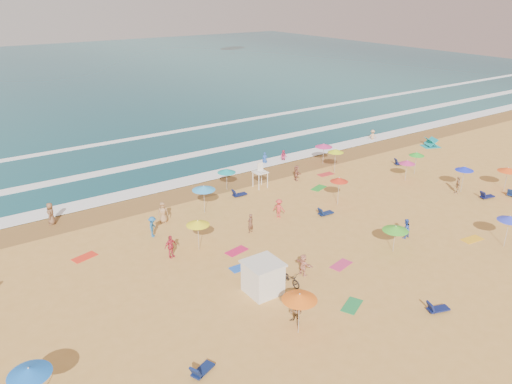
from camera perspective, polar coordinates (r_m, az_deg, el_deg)
ground at (r=38.85m, az=4.64°, el=-4.94°), size 220.00×220.00×0.00m
ocean at (r=114.16m, az=-23.37°, el=11.70°), size 220.00×140.00×0.18m
wet_sand at (r=48.27m, az=-4.68°, el=0.71°), size 220.00×220.00×0.00m
surf_foam at (r=55.62m, az=-9.24°, el=3.58°), size 200.00×18.70×0.05m
cabana at (r=31.52m, az=0.80°, el=-9.82°), size 2.00×2.00×2.00m
cabana_roof at (r=30.97m, az=0.81°, el=-8.16°), size 2.20×2.20×0.12m
bicycle at (r=32.57m, az=3.88°, el=-9.81°), size 0.83×1.85×0.94m
lifeguard_stand at (r=47.39m, az=0.48°, el=1.72°), size 1.20×1.20×2.10m
beach_umbrellas at (r=38.17m, az=6.22°, el=-1.92°), size 48.46×27.80×0.82m
loungers at (r=39.87m, az=13.48°, el=-4.50°), size 36.00×23.12×0.34m
towels at (r=36.85m, az=5.34°, el=-6.57°), size 45.96×22.17×0.03m
popup_tents at (r=57.09m, az=23.43°, el=3.00°), size 8.74×17.40×1.20m
beachgoers at (r=40.88m, az=-0.55°, el=-2.20°), size 51.65×24.31×2.09m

